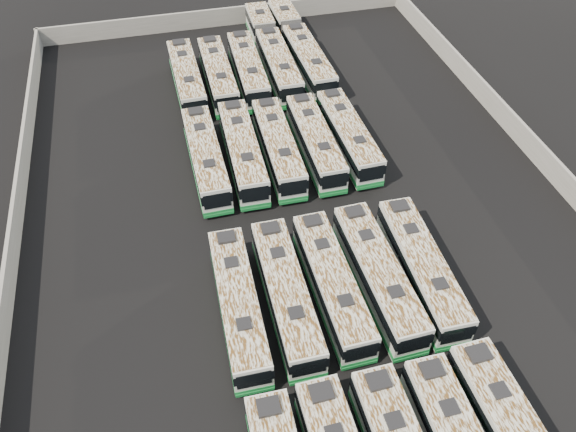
# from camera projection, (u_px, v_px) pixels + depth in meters

# --- Properties ---
(ground) EXTENTS (140.00, 140.00, 0.00)m
(ground) POSITION_uv_depth(u_px,v_px,m) (306.00, 228.00, 45.10)
(ground) COLOR black
(ground) RESTS_ON ground
(perimeter_wall) EXTENTS (45.20, 73.20, 2.20)m
(perimeter_wall) POSITION_uv_depth(u_px,v_px,m) (307.00, 218.00, 44.32)
(perimeter_wall) COLOR slate
(perimeter_wall) RESTS_ON ground
(bus_midfront_far_left) EXTENTS (2.77, 11.84, 3.32)m
(bus_midfront_far_left) POSITION_uv_depth(u_px,v_px,m) (239.00, 305.00, 37.67)
(bus_midfront_far_left) COLOR silver
(bus_midfront_far_left) RESTS_ON ground
(bus_midfront_left) EXTENTS (2.63, 11.94, 3.36)m
(bus_midfront_left) POSITION_uv_depth(u_px,v_px,m) (286.00, 294.00, 38.25)
(bus_midfront_left) COLOR silver
(bus_midfront_left) RESTS_ON ground
(bus_midfront_center) EXTENTS (2.64, 11.74, 3.30)m
(bus_midfront_center) POSITION_uv_depth(u_px,v_px,m) (332.00, 284.00, 38.93)
(bus_midfront_center) COLOR silver
(bus_midfront_center) RESTS_ON ground
(bus_midfront_right) EXTENTS (2.86, 12.12, 3.40)m
(bus_midfront_right) POSITION_uv_depth(u_px,v_px,m) (378.00, 275.00, 39.40)
(bus_midfront_right) COLOR silver
(bus_midfront_right) RESTS_ON ground
(bus_midfront_far_right) EXTENTS (2.82, 11.94, 3.35)m
(bus_midfront_far_right) POSITION_uv_depth(u_px,v_px,m) (421.00, 268.00, 39.90)
(bus_midfront_far_right) COLOR silver
(bus_midfront_far_right) RESTS_ON ground
(bus_midback_far_left) EXTENTS (2.68, 12.01, 3.38)m
(bus_midback_far_left) POSITION_uv_depth(u_px,v_px,m) (206.00, 158.00, 48.67)
(bus_midback_far_left) COLOR silver
(bus_midback_far_left) RESTS_ON ground
(bus_midback_left) EXTENTS (2.83, 12.20, 3.42)m
(bus_midback_left) POSITION_uv_depth(u_px,v_px,m) (243.00, 151.00, 49.25)
(bus_midback_left) COLOR silver
(bus_midback_left) RESTS_ON ground
(bus_midback_center) EXTENTS (2.72, 11.89, 3.34)m
(bus_midback_center) POSITION_uv_depth(u_px,v_px,m) (278.00, 147.00, 49.75)
(bus_midback_center) COLOR silver
(bus_midback_center) RESTS_ON ground
(bus_midback_right) EXTENTS (2.55, 11.76, 3.31)m
(bus_midback_right) POSITION_uv_depth(u_px,v_px,m) (315.00, 142.00, 50.34)
(bus_midback_right) COLOR silver
(bus_midback_right) RESTS_ON ground
(bus_midback_far_right) EXTENTS (2.70, 11.77, 3.30)m
(bus_midback_far_right) POSITION_uv_depth(u_px,v_px,m) (348.00, 136.00, 50.98)
(bus_midback_far_right) COLOR silver
(bus_midback_far_right) RESTS_ON ground
(bus_back_far_left) EXTENTS (2.75, 12.02, 3.37)m
(bus_back_far_left) POSITION_uv_depth(u_px,v_px,m) (187.00, 79.00, 57.82)
(bus_back_far_left) COLOR silver
(bus_back_far_left) RESTS_ON ground
(bus_back_left) EXTENTS (2.53, 11.94, 3.37)m
(bus_back_left) POSITION_uv_depth(u_px,v_px,m) (218.00, 75.00, 58.30)
(bus_back_left) COLOR silver
(bus_back_left) RESTS_ON ground
(bus_back_center) EXTENTS (2.87, 12.19, 3.42)m
(bus_back_center) POSITION_uv_depth(u_px,v_px,m) (248.00, 70.00, 58.97)
(bus_back_center) COLOR silver
(bus_back_center) RESTS_ON ground
(bus_back_right) EXTENTS (2.85, 18.96, 3.43)m
(bus_back_right) POSITION_uv_depth(u_px,v_px,m) (272.00, 51.00, 61.76)
(bus_back_right) COLOR silver
(bus_back_right) RESTS_ON ground
(bus_back_far_right) EXTENTS (2.95, 19.05, 3.45)m
(bus_back_far_right) POSITION_uv_depth(u_px,v_px,m) (300.00, 47.00, 62.42)
(bus_back_far_right) COLOR silver
(bus_back_far_right) RESTS_ON ground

